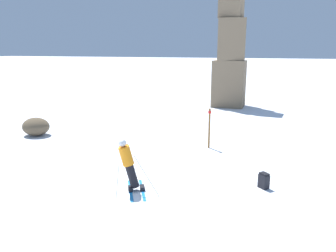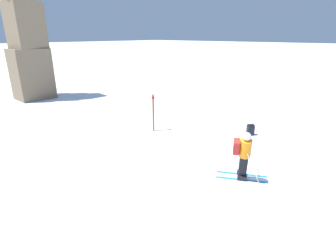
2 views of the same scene
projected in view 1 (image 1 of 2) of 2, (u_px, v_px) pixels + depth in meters
The scene contains 6 objects.
ground_plane at pixel (99, 185), 10.47m from camera, with size 300.00×300.00×0.00m, color white.
skier at pixel (128, 162), 9.82m from camera, with size 1.42×1.60×1.70m.
rock_pillar at pixel (231, 51), 23.75m from camera, with size 2.29×2.01×9.73m.
spare_backpack at pixel (264, 181), 10.15m from camera, with size 0.37×0.36×0.50m.
exposed_boulder_0 at pixel (36, 127), 16.32m from camera, with size 1.38×1.18×0.90m, color brown.
trail_marker at pixel (209, 126), 14.14m from camera, with size 0.13×0.13×1.75m.
Camera 1 is at (5.34, -8.46, 4.23)m, focal length 35.00 mm.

